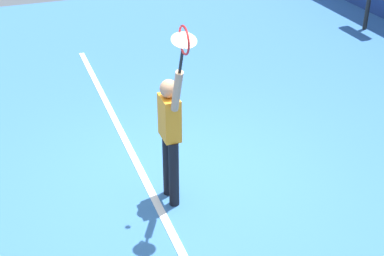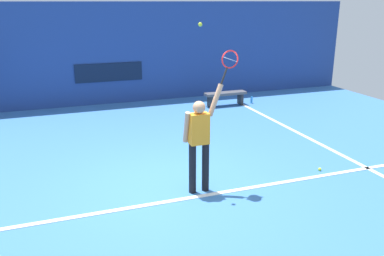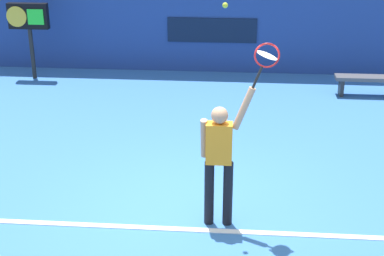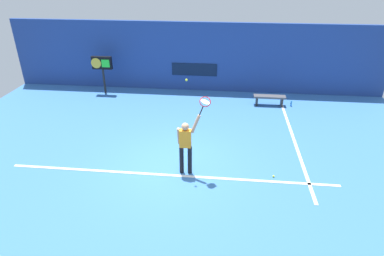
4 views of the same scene
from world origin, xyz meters
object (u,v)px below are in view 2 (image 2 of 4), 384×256
object	(u,v)px
tennis_player	(199,139)
water_bottle	(252,100)
spare_ball	(320,169)
court_bench	(225,96)
tennis_ball	(200,24)
tennis_racket	(229,61)

from	to	relation	value
tennis_player	water_bottle	bearing A→B (deg)	54.30
spare_ball	court_bench	bearing A→B (deg)	85.81
tennis_player	court_bench	world-z (taller)	tennis_player
tennis_player	spare_ball	size ratio (longest dim) A/B	28.96
tennis_ball	water_bottle	distance (m)	7.41
tennis_player	tennis_ball	bearing A→B (deg)	63.69
tennis_racket	tennis_ball	size ratio (longest dim) A/B	9.19
water_bottle	tennis_racket	bearing A→B (deg)	-121.89
tennis_ball	spare_ball	world-z (taller)	tennis_ball
water_bottle	spare_ball	distance (m)	5.76
tennis_player	tennis_racket	size ratio (longest dim) A/B	3.15
tennis_racket	spare_ball	size ratio (longest dim) A/B	9.19
tennis_racket	court_bench	size ratio (longest dim) A/B	0.45
court_bench	spare_ball	distance (m)	5.61
tennis_racket	water_bottle	distance (m)	6.98
tennis_racket	water_bottle	world-z (taller)	tennis_racket
tennis_player	water_bottle	size ratio (longest dim) A/B	8.21
tennis_racket	court_bench	xyz separation A→B (m)	(2.52, 5.62, -2.00)
tennis_player	spare_ball	distance (m)	2.83
tennis_player	tennis_racket	distance (m)	1.43
spare_ball	water_bottle	bearing A→B (deg)	76.10
court_bench	water_bottle	bearing A→B (deg)	-0.00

